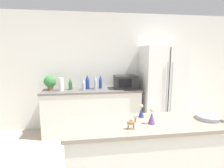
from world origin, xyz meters
The scene contains 17 objects.
wall_back centered at (0.00, 2.73, 1.27)m, with size 8.00×0.06×2.55m.
back_counter centered at (-0.48, 2.40, 0.47)m, with size 2.02×0.63×0.93m.
refrigerator centered at (1.03, 2.34, 0.92)m, with size 0.86×0.71×1.83m.
bar_counter centered at (0.15, 0.36, 0.50)m, with size 1.87×0.55×0.99m.
potted_plant centered at (-1.33, 2.45, 1.10)m, with size 0.24×0.24×0.30m.
paper_towel_roll centered at (-1.10, 2.37, 1.06)m, with size 0.10×0.10×0.26m.
microwave centered at (0.25, 2.42, 1.07)m, with size 0.48×0.37×0.28m.
back_bottle_0 centered at (-0.40, 2.40, 1.08)m, with size 0.07×0.07×0.32m.
back_bottle_1 centered at (-0.29, 2.50, 1.08)m, with size 0.06×0.06×0.30m.
back_bottle_2 centered at (-0.92, 2.45, 1.05)m, with size 0.08×0.08×0.24m.
back_bottle_3 centered at (-0.40, 2.49, 1.06)m, with size 0.08×0.08×0.27m.
back_bottle_4 centered at (-0.65, 2.34, 1.05)m, with size 0.08×0.08×0.25m.
back_bottle_5 centered at (-0.57, 2.47, 1.08)m, with size 0.08×0.08×0.31m.
fruit_bowl centered at (0.67, 0.36, 1.02)m, with size 0.25×0.25×0.05m.
camel_figurine centered at (-0.18, 0.23, 1.05)m, with size 0.09×0.04×0.11m.
wise_man_figurine_blue centered at (0.04, 0.32, 1.06)m, with size 0.07×0.07×0.17m.
wise_man_figurine_crimson centered at (0.00, 0.52, 1.05)m, with size 0.06×0.06×0.14m.
Camera 1 is at (-0.56, -1.22, 1.66)m, focal length 28.00 mm.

